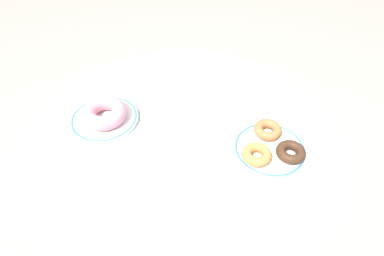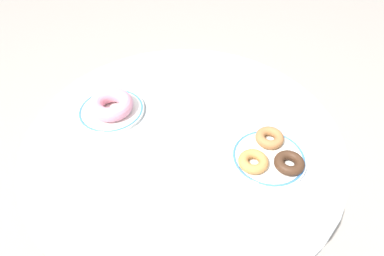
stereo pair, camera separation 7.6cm
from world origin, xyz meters
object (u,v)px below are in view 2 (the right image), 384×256
object	(u,v)px
donut_pink_frosted	(111,105)
donut_cinnamon	(270,138)
plate_left	(112,110)
plate_right	(269,158)
donut_chocolate	(289,163)
cafe_table	(185,190)
donut_old_fashioned	(253,162)

from	to	relation	value
donut_pink_frosted	donut_cinnamon	size ratio (longest dim) A/B	1.71
plate_left	plate_right	distance (m)	0.42
plate_right	donut_chocolate	distance (m)	0.05
cafe_table	donut_old_fashioned	bearing A→B (deg)	2.87
plate_left	donut_pink_frosted	size ratio (longest dim) A/B	1.50
donut_old_fashioned	plate_left	bearing A→B (deg)	-172.20
donut_chocolate	donut_cinnamon	bearing A→B (deg)	148.08
plate_left	donut_old_fashioned	bearing A→B (deg)	7.80
cafe_table	donut_chocolate	bearing A→B (deg)	11.72
donut_cinnamon	donut_old_fashioned	bearing A→B (deg)	-87.94
donut_cinnamon	donut_old_fashioned	size ratio (longest dim) A/B	1.00
donut_pink_frosted	donut_cinnamon	world-z (taller)	donut_pink_frosted
cafe_table	plate_left	size ratio (longest dim) A/B	4.54
cafe_table	plate_left	world-z (taller)	plate_left
plate_right	donut_old_fashioned	world-z (taller)	donut_old_fashioned
donut_pink_frosted	donut_cinnamon	bearing A→B (deg)	20.21
plate_left	donut_cinnamon	size ratio (longest dim) A/B	2.56
donut_old_fashioned	donut_cinnamon	bearing A→B (deg)	92.06
cafe_table	donut_pink_frosted	world-z (taller)	donut_pink_frosted
donut_chocolate	plate_right	bearing A→B (deg)	179.11
plate_right	donut_cinnamon	bearing A→B (deg)	117.05
cafe_table	donut_old_fashioned	size ratio (longest dim) A/B	11.63
donut_chocolate	plate_left	bearing A→B (deg)	-168.07
cafe_table	plate_right	size ratio (longest dim) A/B	4.60
donut_pink_frosted	donut_old_fashioned	bearing A→B (deg)	8.09
donut_pink_frosted	donut_chocolate	size ratio (longest dim) A/B	1.71
plate_left	donut_chocolate	bearing A→B (deg)	11.93
plate_left	donut_pink_frosted	xyz separation A→B (m)	(0.01, -0.00, 0.02)
cafe_table	donut_chocolate	distance (m)	0.36
donut_cinnamon	donut_chocolate	bearing A→B (deg)	-31.92
plate_left	donut_old_fashioned	xyz separation A→B (m)	(0.39, 0.05, 0.02)
plate_left	donut_old_fashioned	world-z (taller)	donut_old_fashioned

